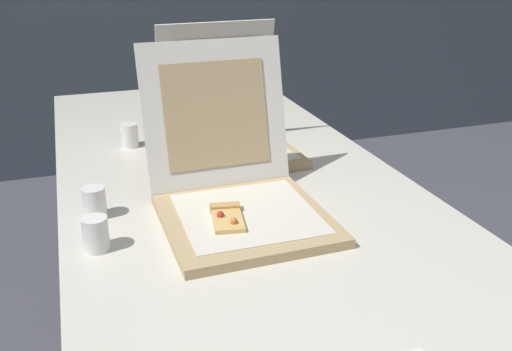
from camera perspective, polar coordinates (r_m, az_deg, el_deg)
table at (r=1.55m, az=-2.57°, el=-1.63°), size 0.90×2.09×0.73m
pizza_box_front at (r=1.29m, az=-1.86°, el=-1.86°), size 0.37×0.46×0.37m
pizza_box_middle at (r=1.68m, az=-2.85°, el=4.05°), size 0.37×0.38×0.38m
cup_white_far at (r=1.78m, az=-12.73°, el=4.00°), size 0.05×0.05×0.07m
cup_white_near_left at (r=1.20m, az=-15.96°, el=-5.74°), size 0.05×0.05×0.07m
cup_white_near_center at (r=1.34m, az=-16.08°, el=-2.65°), size 0.05×0.05×0.07m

